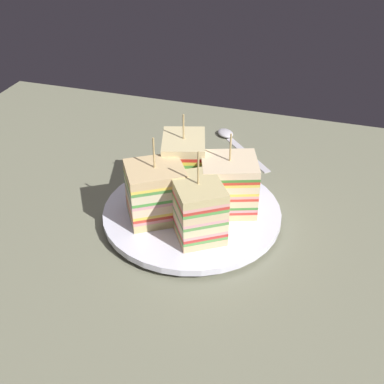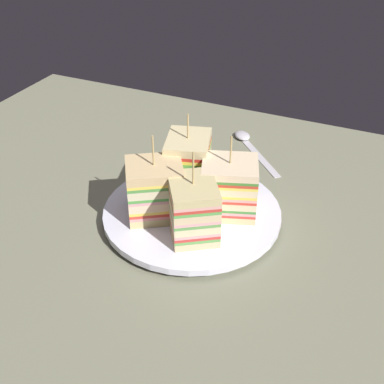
{
  "view_description": "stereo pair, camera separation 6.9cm",
  "coord_description": "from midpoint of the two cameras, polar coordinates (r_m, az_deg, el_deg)",
  "views": [
    {
      "loc": [
        16.96,
        -54.29,
        43.38
      ],
      "look_at": [
        0.0,
        0.0,
        4.68
      ],
      "focal_mm": 46.79,
      "sensor_mm": 36.0,
      "label": 1
    },
    {
      "loc": [
        23.39,
        -51.84,
        43.38
      ],
      "look_at": [
        0.0,
        0.0,
        4.68
      ],
      "focal_mm": 46.79,
      "sensor_mm": 36.0,
      "label": 2
    }
  ],
  "objects": [
    {
      "name": "ground_plane",
      "position": [
        0.72,
        2.74,
        -3.77
      ],
      "size": [
        106.62,
        76.05,
        1.8
      ],
      "primitive_type": "cube",
      "color": "gray"
    },
    {
      "name": "plate",
      "position": [
        0.71,
        2.78,
        -2.55
      ],
      "size": [
        25.07,
        25.07,
        1.68
      ],
      "color": "white",
      "rests_on": "ground_plane"
    },
    {
      "name": "sandwich_wedge_0",
      "position": [
        0.64,
        3.2,
        -2.01
      ],
      "size": [
        8.99,
        9.49,
        12.22
      ],
      "rotation": [
        0.0,
        0.0,
        8.43
      ],
      "color": "#DFBC89",
      "rests_on": "plate"
    },
    {
      "name": "sandwich_wedge_1",
      "position": [
        0.69,
        7.07,
        0.43
      ],
      "size": [
        9.26,
        8.64,
        11.71
      ],
      "rotation": [
        0.0,
        0.0,
        9.77
      ],
      "color": "#DDC086",
      "rests_on": "plate"
    },
    {
      "name": "sandwich_wedge_2",
      "position": [
        0.72,
        2.27,
        3.0
      ],
      "size": [
        7.84,
        8.91,
        12.36
      ],
      "rotation": [
        0.0,
        0.0,
        11.28
      ],
      "color": "beige",
      "rests_on": "plate"
    },
    {
      "name": "sandwich_wedge_3",
      "position": [
        0.67,
        -1.28,
        0.15
      ],
      "size": [
        9.81,
        9.49,
        12.15
      ],
      "rotation": [
        0.0,
        0.0,
        13.13
      ],
      "color": "#D0BD7E",
      "rests_on": "plate"
    },
    {
      "name": "chip_pile",
      "position": [
        0.71,
        3.78,
        -1.12
      ],
      "size": [
        7.02,
        7.0,
        2.02
      ],
      "color": "#F1D87F",
      "rests_on": "plate"
    },
    {
      "name": "spoon",
      "position": [
        0.91,
        8.51,
        5.61
      ],
      "size": [
        12.4,
        13.08,
        1.0
      ],
      "rotation": [
        0.0,
        0.0,
        2.32
      ],
      "color": "silver",
      "rests_on": "ground_plane"
    }
  ]
}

